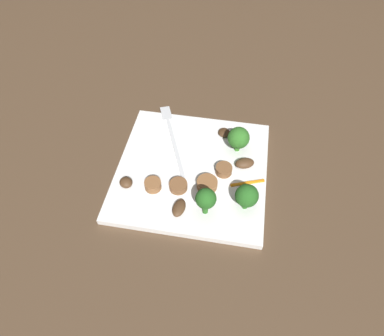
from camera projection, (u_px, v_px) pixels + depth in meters
The scene contains 15 objects.
ground_plane at pixel (192, 172), 0.58m from camera, with size 1.40×1.40×0.00m, color #4C3826.
plate at pixel (192, 170), 0.58m from camera, with size 0.24×0.24×0.01m, color white.
fork at pixel (172, 135), 0.62m from camera, with size 0.17×0.08×0.00m.
broccoli_floret_0 at pixel (247, 196), 0.51m from camera, with size 0.03×0.03×0.05m.
broccoli_floret_1 at pixel (239, 138), 0.58m from camera, with size 0.04×0.04×0.05m.
broccoli_floret_2 at pixel (206, 199), 0.50m from camera, with size 0.03×0.03×0.05m.
sausage_slice_0 at pixel (224, 167), 0.57m from camera, with size 0.03×0.03×0.01m, color brown.
sausage_slice_1 at pixel (153, 185), 0.54m from camera, with size 0.03×0.03×0.01m, color brown.
sausage_slice_2 at pixel (207, 184), 0.55m from camera, with size 0.03×0.03×0.01m, color brown.
sausage_slice_3 at pixel (178, 186), 0.54m from camera, with size 0.03×0.03×0.01m, color brown.
mushroom_0 at pixel (224, 132), 0.62m from camera, with size 0.02×0.02×0.01m, color #422B19.
mushroom_1 at pixel (179, 208), 0.52m from camera, with size 0.03×0.02×0.01m, color #4C331E.
mushroom_2 at pixel (245, 163), 0.57m from camera, with size 0.03×0.02×0.01m, color #4C331E.
mushroom_3 at pixel (126, 182), 0.55m from camera, with size 0.02×0.02×0.01m, color #4C331E.
pepper_strip_0 at pixel (248, 183), 0.55m from camera, with size 0.06×0.00×0.00m, color orange.
Camera 1 is at (-0.35, -0.06, 0.46)m, focal length 32.64 mm.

